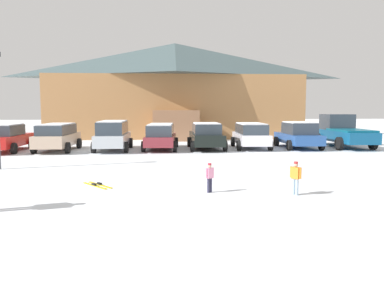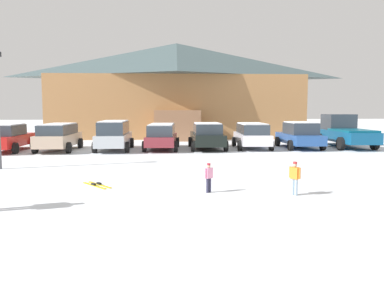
{
  "view_description": "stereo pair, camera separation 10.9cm",
  "coord_description": "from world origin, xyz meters",
  "px_view_note": "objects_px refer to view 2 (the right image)",
  "views": [
    {
      "loc": [
        -0.41,
        -7.22,
        2.54
      ],
      "look_at": [
        1.17,
        7.75,
        1.1
      ],
      "focal_mm": 35.0,
      "sensor_mm": 36.0,
      "label": 1
    },
    {
      "loc": [
        -0.3,
        -7.23,
        2.54
      ],
      "look_at": [
        1.17,
        7.75,
        1.1
      ],
      "focal_mm": 35.0,
      "sensor_mm": 36.0,
      "label": 2
    }
  ],
  "objects_px": {
    "ski_lodge": "(177,89)",
    "parked_black_sedan": "(207,136)",
    "pair_of_skis": "(97,185)",
    "pickup_truck": "(344,132)",
    "parked_white_suv": "(252,135)",
    "parked_red_sedan": "(7,137)",
    "skier_child_in_pink_snowsuit": "(209,176)",
    "parked_blue_hatchback": "(300,135)",
    "skier_child_in_orange_jacket": "(295,176)",
    "parked_silver_wagon": "(114,135)",
    "parked_beige_suv": "(59,136)",
    "parked_maroon_van": "(162,136)"
  },
  "relations": [
    {
      "from": "parked_beige_suv",
      "to": "parked_silver_wagon",
      "type": "height_order",
      "value": "parked_silver_wagon"
    },
    {
      "from": "skier_child_in_pink_snowsuit",
      "to": "pair_of_skis",
      "type": "xyz_separation_m",
      "value": [
        -3.53,
        1.38,
        -0.48
      ]
    },
    {
      "from": "ski_lodge",
      "to": "parked_silver_wagon",
      "type": "relative_size",
      "value": 4.9
    },
    {
      "from": "parked_beige_suv",
      "to": "parked_maroon_van",
      "type": "height_order",
      "value": "parked_beige_suv"
    },
    {
      "from": "parked_red_sedan",
      "to": "parked_white_suv",
      "type": "xyz_separation_m",
      "value": [
        14.86,
        0.17,
        0.05
      ]
    },
    {
      "from": "ski_lodge",
      "to": "parked_black_sedan",
      "type": "xyz_separation_m",
      "value": [
        1.26,
        -11.27,
        -3.44
      ]
    },
    {
      "from": "skier_child_in_orange_jacket",
      "to": "pair_of_skis",
      "type": "xyz_separation_m",
      "value": [
        -5.99,
        1.98,
        -0.54
      ]
    },
    {
      "from": "parked_maroon_van",
      "to": "parked_blue_hatchback",
      "type": "distance_m",
      "value": 8.79
    },
    {
      "from": "parked_silver_wagon",
      "to": "skier_child_in_pink_snowsuit",
      "type": "height_order",
      "value": "parked_silver_wagon"
    },
    {
      "from": "ski_lodge",
      "to": "parked_black_sedan",
      "type": "relative_size",
      "value": 4.73
    },
    {
      "from": "parked_maroon_van",
      "to": "parked_blue_hatchback",
      "type": "height_order",
      "value": "parked_blue_hatchback"
    },
    {
      "from": "parked_white_suv",
      "to": "skier_child_in_orange_jacket",
      "type": "relative_size",
      "value": 4.5
    },
    {
      "from": "parked_silver_wagon",
      "to": "parked_blue_hatchback",
      "type": "bearing_deg",
      "value": 0.08
    },
    {
      "from": "parked_red_sedan",
      "to": "parked_blue_hatchback",
      "type": "height_order",
      "value": "parked_blue_hatchback"
    },
    {
      "from": "parked_maroon_van",
      "to": "pickup_truck",
      "type": "distance_m",
      "value": 12.05
    },
    {
      "from": "pickup_truck",
      "to": "parked_white_suv",
      "type": "bearing_deg",
      "value": -176.42
    },
    {
      "from": "ski_lodge",
      "to": "skier_child_in_orange_jacket",
      "type": "distance_m",
      "value": 24.4
    },
    {
      "from": "parked_red_sedan",
      "to": "skier_child_in_pink_snowsuit",
      "type": "height_order",
      "value": "parked_red_sedan"
    },
    {
      "from": "parked_maroon_van",
      "to": "parked_blue_hatchback",
      "type": "relative_size",
      "value": 1.05
    },
    {
      "from": "ski_lodge",
      "to": "parked_beige_suv",
      "type": "height_order",
      "value": "ski_lodge"
    },
    {
      "from": "parked_white_suv",
      "to": "pair_of_skis",
      "type": "relative_size",
      "value": 3.39
    },
    {
      "from": "parked_red_sedan",
      "to": "pickup_truck",
      "type": "bearing_deg",
      "value": 1.52
    },
    {
      "from": "parked_silver_wagon",
      "to": "parked_blue_hatchback",
      "type": "relative_size",
      "value": 1.02
    },
    {
      "from": "parked_silver_wagon",
      "to": "parked_white_suv",
      "type": "height_order",
      "value": "parked_silver_wagon"
    },
    {
      "from": "parked_red_sedan",
      "to": "parked_black_sedan",
      "type": "bearing_deg",
      "value": 0.71
    },
    {
      "from": "pickup_truck",
      "to": "pair_of_skis",
      "type": "height_order",
      "value": "pickup_truck"
    },
    {
      "from": "parked_red_sedan",
      "to": "skier_child_in_orange_jacket",
      "type": "bearing_deg",
      "value": -44.57
    },
    {
      "from": "parked_black_sedan",
      "to": "pickup_truck",
      "type": "relative_size",
      "value": 0.84
    },
    {
      "from": "pickup_truck",
      "to": "skier_child_in_pink_snowsuit",
      "type": "xyz_separation_m",
      "value": [
        -10.85,
        -12.57,
        -0.49
      ]
    },
    {
      "from": "parked_beige_suv",
      "to": "pickup_truck",
      "type": "xyz_separation_m",
      "value": [
        18.22,
        0.56,
        0.1
      ]
    },
    {
      "from": "parked_white_suv",
      "to": "parked_blue_hatchback",
      "type": "distance_m",
      "value": 3.07
    },
    {
      "from": "parked_red_sedan",
      "to": "pair_of_skis",
      "type": "relative_size",
      "value": 3.62
    },
    {
      "from": "parked_maroon_van",
      "to": "parked_black_sedan",
      "type": "distance_m",
      "value": 2.84
    },
    {
      "from": "parked_red_sedan",
      "to": "pickup_truck",
      "type": "relative_size",
      "value": 0.84
    },
    {
      "from": "parked_white_suv",
      "to": "pickup_truck",
      "type": "distance_m",
      "value": 6.34
    },
    {
      "from": "skier_child_in_pink_snowsuit",
      "to": "pair_of_skis",
      "type": "relative_size",
      "value": 0.68
    },
    {
      "from": "parked_white_suv",
      "to": "pair_of_skis",
      "type": "distance_m",
      "value": 13.5
    },
    {
      "from": "parked_black_sedan",
      "to": "skier_child_in_orange_jacket",
      "type": "height_order",
      "value": "parked_black_sedan"
    },
    {
      "from": "parked_white_suv",
      "to": "pickup_truck",
      "type": "height_order",
      "value": "pickup_truck"
    },
    {
      "from": "ski_lodge",
      "to": "skier_child_in_pink_snowsuit",
      "type": "relative_size",
      "value": 25.12
    },
    {
      "from": "parked_red_sedan",
      "to": "pickup_truck",
      "type": "xyz_separation_m",
      "value": [
        21.19,
        0.56,
        0.17
      ]
    },
    {
      "from": "parked_white_suv",
      "to": "skier_child_in_orange_jacket",
      "type": "height_order",
      "value": "parked_white_suv"
    },
    {
      "from": "parked_beige_suv",
      "to": "parked_white_suv",
      "type": "height_order",
      "value": "parked_beige_suv"
    },
    {
      "from": "parked_silver_wagon",
      "to": "parked_white_suv",
      "type": "distance_m",
      "value": 8.62
    },
    {
      "from": "parked_maroon_van",
      "to": "skier_child_in_pink_snowsuit",
      "type": "height_order",
      "value": "parked_maroon_van"
    },
    {
      "from": "parked_blue_hatchback",
      "to": "pair_of_skis",
      "type": "xyz_separation_m",
      "value": [
        -11.12,
        -10.62,
        -0.83
      ]
    },
    {
      "from": "parked_white_suv",
      "to": "parked_blue_hatchback",
      "type": "bearing_deg",
      "value": -3.21
    },
    {
      "from": "pickup_truck",
      "to": "skier_child_in_orange_jacket",
      "type": "height_order",
      "value": "pickup_truck"
    },
    {
      "from": "parked_red_sedan",
      "to": "parked_maroon_van",
      "type": "relative_size",
      "value": 1.02
    },
    {
      "from": "ski_lodge",
      "to": "pair_of_skis",
      "type": "distance_m",
      "value": 22.8
    }
  ]
}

